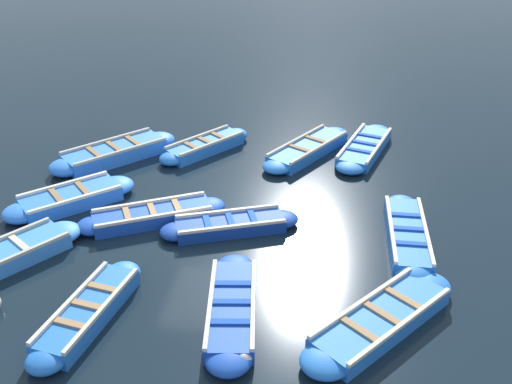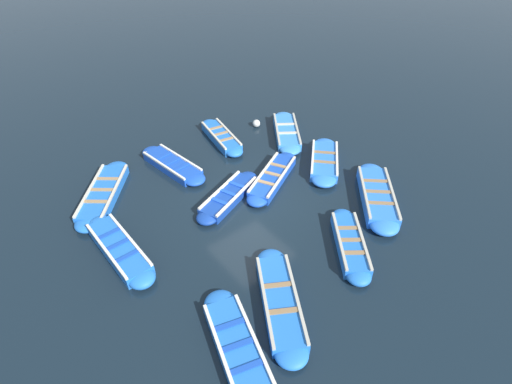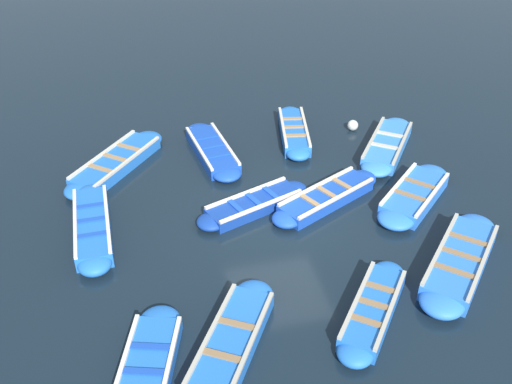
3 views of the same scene
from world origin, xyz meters
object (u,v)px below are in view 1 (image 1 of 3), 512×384
boat_mid_row (4,257)px  boat_bow_out (88,312)px  buoy_yellow_far (244,360)px  boat_drifting (232,309)px  boat_inner_gap (381,320)px  boat_far_corner (230,225)px  boat_outer_right (153,216)px  boat_tucked (115,153)px  boat_end_of_row (407,236)px  boat_alongside (205,146)px  boat_outer_left (308,149)px  boat_centre (71,199)px  boat_stern_in (364,148)px

boat_mid_row → boat_bow_out: bearing=149.9°
boat_bow_out → buoy_yellow_far: (-3.05, 0.74, -0.03)m
boat_mid_row → boat_drifting: boat_mid_row is taller
boat_inner_gap → boat_far_corner: size_ratio=1.09×
boat_inner_gap → boat_outer_right: (5.21, -2.96, -0.00)m
boat_tucked → boat_end_of_row: (-7.94, 3.20, -0.01)m
boat_alongside → boat_drifting: bearing=106.5°
boat_end_of_row → buoy_yellow_far: bearing=54.4°
boat_outer_left → boat_inner_gap: size_ratio=1.01×
boat_outer_left → boat_end_of_row: size_ratio=1.00×
boat_alongside → boat_end_of_row: boat_end_of_row is taller
boat_inner_gap → boat_bow_out: bearing=6.0°
boat_tucked → boat_bow_out: size_ratio=1.03×
boat_tucked → boat_far_corner: (-3.95, 3.24, -0.05)m
boat_outer_left → boat_end_of_row: boat_end_of_row is taller
boat_drifting → boat_bow_out: bearing=10.9°
boat_alongside → buoy_yellow_far: size_ratio=10.02×
boat_mid_row → boat_outer_right: 3.35m
boat_bow_out → buoy_yellow_far: size_ratio=11.44×
boat_drifting → boat_mid_row: bearing=-10.2°
boat_alongside → boat_outer_left: bearing=-175.5°
boat_centre → boat_alongside: bearing=-126.3°
boat_inner_gap → boat_centre: size_ratio=1.17×
boat_inner_gap → boat_outer_right: 5.99m
boat_mid_row → boat_inner_gap: bearing=173.8°
boat_alongside → boat_centre: bearing=53.7°
boat_mid_row → boat_alongside: bearing=-115.9°
boat_centre → boat_stern_in: bearing=-150.2°
boat_end_of_row → boat_inner_gap: bearing=76.9°
boat_mid_row → boat_tucked: bearing=-95.9°
boat_outer_right → boat_alongside: 4.03m
boat_bow_out → boat_centre: 4.49m
boat_drifting → boat_centre: boat_centre is taller
boat_tucked → boat_far_corner: bearing=140.7°
boat_outer_right → boat_outer_left: bearing=-128.4°
boat_outer_left → boat_mid_row: size_ratio=1.07×
boat_mid_row → boat_inner_gap: (-7.81, 0.85, -0.01)m
boat_drifting → boat_tucked: bearing=-53.6°
boat_mid_row → boat_bow_out: (-2.44, 1.42, 0.00)m
boat_mid_row → boat_centre: size_ratio=1.11×
boat_outer_left → boat_outer_right: boat_outer_left is taller
boat_inner_gap → buoy_yellow_far: (2.32, 1.31, -0.02)m
boat_mid_row → boat_drifting: 5.14m
boat_far_corner → boat_end_of_row: boat_end_of_row is taller
boat_centre → buoy_yellow_far: size_ratio=10.45×
boat_inner_gap → boat_alongside: 8.49m
boat_outer_right → boat_centre: bearing=-11.6°
boat_far_corner → boat_bow_out: bearing=58.9°
boat_inner_gap → boat_mid_row: bearing=-6.2°
boat_alongside → boat_far_corner: bearing=110.1°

